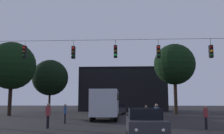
% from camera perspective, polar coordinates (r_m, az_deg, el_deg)
% --- Properties ---
extents(ground_plane, '(168.00, 168.00, 0.00)m').
position_cam_1_polar(ground_plane, '(29.62, 1.72, -11.51)').
color(ground_plane, black).
rests_on(ground_plane, ground).
extents(overhead_signal_span, '(20.74, 0.44, 7.25)m').
position_cam_1_polar(overhead_signal_span, '(18.81, 0.87, -0.58)').
color(overhead_signal_span, black).
rests_on(overhead_signal_span, ground).
extents(city_bus, '(2.69, 11.04, 3.00)m').
position_cam_1_polar(city_bus, '(27.64, -1.26, -7.91)').
color(city_bus, '#B7BCC6').
rests_on(city_bus, ground).
extents(car_near_right, '(1.90, 4.37, 1.52)m').
position_cam_1_polar(car_near_right, '(13.22, 7.48, -12.52)').
color(car_near_right, '#2D2D33').
rests_on(car_near_right, ground).
extents(car_far_left, '(2.24, 4.47, 1.52)m').
position_cam_1_polar(car_far_left, '(36.67, 1.42, -9.57)').
color(car_far_left, '#2D2D33').
rests_on(car_far_left, ground).
extents(pedestrian_crossing_left, '(0.27, 0.38, 1.60)m').
position_cam_1_polar(pedestrian_crossing_left, '(18.56, 20.67, -10.42)').
color(pedestrian_crossing_left, black).
rests_on(pedestrian_crossing_left, ground).
extents(pedestrian_crossing_center, '(0.32, 0.41, 1.67)m').
position_cam_1_polar(pedestrian_crossing_center, '(22.18, -10.69, -10.17)').
color(pedestrian_crossing_center, black).
rests_on(pedestrian_crossing_center, ground).
extents(pedestrian_crossing_right, '(0.35, 0.42, 1.55)m').
position_cam_1_polar(pedestrian_crossing_right, '(22.18, 7.81, -10.42)').
color(pedestrian_crossing_right, black).
rests_on(pedestrian_crossing_right, ground).
extents(pedestrian_near_bus, '(0.33, 0.41, 1.72)m').
position_cam_1_polar(pedestrian_near_bus, '(17.63, 10.20, -10.69)').
color(pedestrian_near_bus, black).
rests_on(pedestrian_near_bus, ground).
extents(pedestrian_trailing, '(0.26, 0.37, 1.75)m').
position_cam_1_polar(pedestrian_trailing, '(18.50, -14.43, -10.37)').
color(pedestrian_trailing, black).
rests_on(pedestrian_trailing, ground).
extents(corner_building, '(16.71, 10.39, 8.42)m').
position_cam_1_polar(corner_building, '(51.76, 2.55, -5.29)').
color(corner_building, black).
rests_on(corner_building, ground).
extents(tree_left_silhouette, '(6.11, 6.11, 10.44)m').
position_cam_1_polar(tree_left_silhouette, '(38.33, 14.10, 0.58)').
color(tree_left_silhouette, '#2D2116').
rests_on(tree_left_silhouette, ground).
extents(tree_behind_building, '(6.38, 6.38, 9.84)m').
position_cam_1_polar(tree_behind_building, '(36.06, -21.95, 0.27)').
color(tree_behind_building, black).
rests_on(tree_behind_building, ground).
extents(tree_right_far, '(6.24, 6.24, 9.13)m').
position_cam_1_polar(tree_right_far, '(44.88, -13.96, -2.38)').
color(tree_right_far, '#2D2116').
rests_on(tree_right_far, ground).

